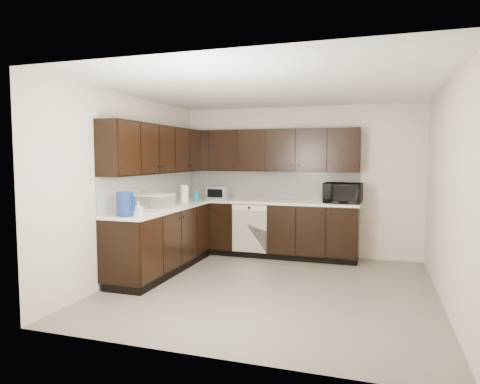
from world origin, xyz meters
name	(u,v)px	position (x,y,z in m)	size (l,w,h in m)	color
floor	(270,288)	(0.00, 0.00, 0.00)	(4.00, 4.00, 0.00)	gray
ceiling	(272,88)	(0.00, 0.00, 2.50)	(4.00, 4.00, 0.00)	white
wall_back	(299,181)	(0.00, 2.00, 1.25)	(4.00, 0.02, 2.50)	beige
wall_left	(131,187)	(-2.00, 0.00, 1.25)	(0.02, 4.00, 2.50)	beige
wall_right	(447,194)	(2.00, 0.00, 1.25)	(0.02, 4.00, 2.50)	beige
wall_front	(212,208)	(0.00, -2.00, 1.25)	(4.00, 0.02, 2.50)	beige
lower_cabinets	(225,236)	(-1.01, 1.11, 0.41)	(3.00, 2.80, 0.90)	black
countertop	(225,204)	(-1.01, 1.11, 0.92)	(3.03, 2.83, 0.04)	white
backsplash	(217,187)	(-1.22, 1.32, 1.18)	(3.00, 2.80, 0.48)	silver
upper_cabinets	(221,150)	(-1.10, 1.20, 1.77)	(3.00, 2.80, 0.70)	black
dishwasher	(249,226)	(-0.70, 1.41, 0.55)	(0.58, 0.04, 0.78)	beige
sink	(151,214)	(-1.68, -0.01, 0.88)	(0.54, 0.82, 0.42)	beige
microwave	(343,193)	(0.75, 1.68, 1.10)	(0.57, 0.39, 0.32)	black
soap_bottle_a	(139,209)	(-1.53, -0.59, 1.03)	(0.08, 0.08, 0.17)	gray
soap_bottle_b	(152,199)	(-1.86, 0.34, 1.05)	(0.08, 0.08, 0.22)	gray
toaster_oven	(218,193)	(-1.35, 1.67, 1.05)	(0.34, 0.26, 0.22)	silver
storage_bin	(153,202)	(-1.72, 0.12, 1.04)	(0.50, 0.37, 0.19)	silver
blue_pitcher	(125,204)	(-1.65, -0.70, 1.09)	(0.20, 0.20, 0.30)	navy
teal_tumbler	(196,197)	(-1.49, 1.07, 1.03)	(0.08, 0.08, 0.17)	#0B6F82
paper_towel_roll	(185,194)	(-1.61, 0.90, 1.08)	(0.13, 0.13, 0.28)	white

